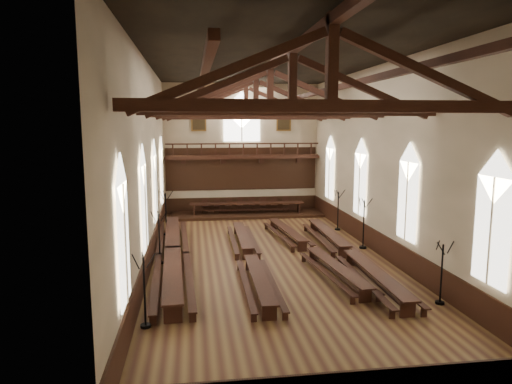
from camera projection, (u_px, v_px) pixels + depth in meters
ground at (269, 259)px, 23.54m from camera, size 26.00×26.00×0.00m
room_walls at (270, 133)px, 22.59m from camera, size 26.00×26.00×26.00m
wainscot_band at (269, 248)px, 23.45m from camera, size 12.00×26.00×1.20m
side_windows at (270, 187)px, 22.99m from camera, size 11.85×19.80×4.50m
end_window at (242, 120)px, 35.11m from camera, size 2.80×0.12×3.80m
minstrels_gallery at (242, 163)px, 35.37m from camera, size 11.80×1.24×3.70m
portraits at (242, 122)px, 35.13m from camera, size 7.75×0.09×1.45m
roof_trusses at (270, 97)px, 22.33m from camera, size 11.70×25.70×2.80m
refectory_row_a at (172, 251)px, 22.86m from camera, size 1.98×15.16×0.82m
refectory_row_b at (250, 255)px, 22.53m from camera, size 1.48×13.74×0.68m
refectory_row_c at (308, 247)px, 23.98m from camera, size 1.93×13.69×0.66m
refectory_row_d at (348, 252)px, 22.98m from camera, size 1.60×14.19×0.72m
dais at (247, 214)px, 34.72m from camera, size 11.40×2.95×0.20m
high_table at (247, 204)px, 34.61m from camera, size 8.65×1.35×0.81m
high_chairs at (246, 203)px, 35.45m from camera, size 6.81×0.52×1.10m
candelabrum_left_near at (145, 305)px, 15.53m from camera, size 0.80×0.75×2.64m
candelabrum_left_mid at (160, 248)px, 22.68m from camera, size 0.81×0.75×2.67m
candelabrum_left_far at (166, 222)px, 28.57m from camera, size 0.81×0.85×2.82m
candelabrum_right_near at (441, 285)px, 17.57m from camera, size 0.74×0.74×2.51m
candelabrum_right_mid at (363, 233)px, 25.46m from camera, size 0.80×0.89×2.90m
candelabrum_right_far at (338, 218)px, 29.91m from camera, size 0.75×0.82×2.69m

